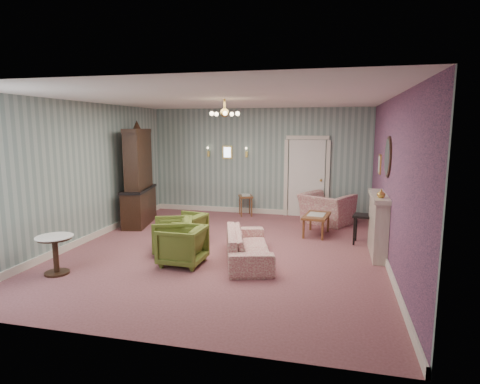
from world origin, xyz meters
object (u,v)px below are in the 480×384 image
(olive_chair_a, at_px, (182,244))
(side_table_black, at_px, (363,229))
(olive_chair_b, at_px, (173,234))
(olive_chair_c, at_px, (187,227))
(dresser, at_px, (138,174))
(fireplace, at_px, (378,225))
(sofa_chintz, at_px, (248,240))
(pedestal_table, at_px, (56,255))
(wingback_chair, at_px, (327,204))
(coffee_table, at_px, (316,225))

(olive_chair_a, height_order, side_table_black, olive_chair_a)
(olive_chair_b, xyz_separation_m, olive_chair_c, (0.03, 0.68, -0.03))
(dresser, xyz_separation_m, fireplace, (5.51, -1.17, -0.67))
(fireplace, bearing_deg, dresser, 168.01)
(sofa_chintz, bearing_deg, dresser, 41.17)
(olive_chair_c, bearing_deg, pedestal_table, -22.60)
(fireplace, bearing_deg, wingback_chair, 113.06)
(olive_chair_a, bearing_deg, fireplace, 114.23)
(side_table_black, distance_m, pedestal_table, 5.80)
(dresser, distance_m, pedestal_table, 3.60)
(olive_chair_c, distance_m, pedestal_table, 2.61)
(fireplace, xyz_separation_m, side_table_black, (-0.21, 0.66, -0.27))
(olive_chair_c, distance_m, fireplace, 3.77)
(olive_chair_c, height_order, dresser, dresser)
(sofa_chintz, xyz_separation_m, coffee_table, (1.11, 2.05, -0.14))
(olive_chair_a, xyz_separation_m, olive_chair_b, (-0.42, 0.57, -0.00))
(olive_chair_c, distance_m, side_table_black, 3.64)
(fireplace, bearing_deg, side_table_black, 107.62)
(olive_chair_b, distance_m, pedestal_table, 2.05)
(olive_chair_a, distance_m, fireplace, 3.64)
(olive_chair_b, xyz_separation_m, coffee_table, (2.61, 1.96, -0.14))
(wingback_chair, bearing_deg, pedestal_table, 77.94)
(coffee_table, bearing_deg, dresser, 179.83)
(wingback_chair, bearing_deg, coffee_table, 110.98)
(olive_chair_c, xyz_separation_m, dresser, (-1.75, 1.29, 0.90))
(wingback_chair, height_order, pedestal_table, wingback_chair)
(sofa_chintz, relative_size, fireplace, 1.36)
(fireplace, distance_m, pedestal_table, 5.69)
(dresser, bearing_deg, coffee_table, -11.53)
(olive_chair_b, relative_size, wingback_chair, 0.64)
(sofa_chintz, distance_m, dresser, 3.92)
(olive_chair_a, xyz_separation_m, olive_chair_c, (-0.39, 1.25, -0.03))
(olive_chair_a, relative_size, fireplace, 0.54)
(pedestal_table, bearing_deg, dresser, 95.04)
(sofa_chintz, distance_m, fireplace, 2.47)
(olive_chair_b, height_order, olive_chair_c, olive_chair_b)
(wingback_chair, xyz_separation_m, pedestal_table, (-4.21, -4.62, -0.18))
(olive_chair_b, height_order, pedestal_table, olive_chair_b)
(dresser, bearing_deg, olive_chair_c, -47.76)
(olive_chair_a, height_order, coffee_table, olive_chair_a)
(wingback_chair, xyz_separation_m, dresser, (-4.52, -1.16, 0.74))
(olive_chair_c, bearing_deg, wingback_chair, 142.47)
(olive_chair_b, height_order, side_table_black, olive_chair_b)
(dresser, height_order, fireplace, dresser)
(olive_chair_c, height_order, coffee_table, olive_chair_c)
(dresser, bearing_deg, pedestal_table, -96.32)
(dresser, bearing_deg, fireplace, -23.34)
(wingback_chair, relative_size, fireplace, 0.83)
(olive_chair_c, relative_size, wingback_chair, 0.60)
(sofa_chintz, height_order, side_table_black, sofa_chintz)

